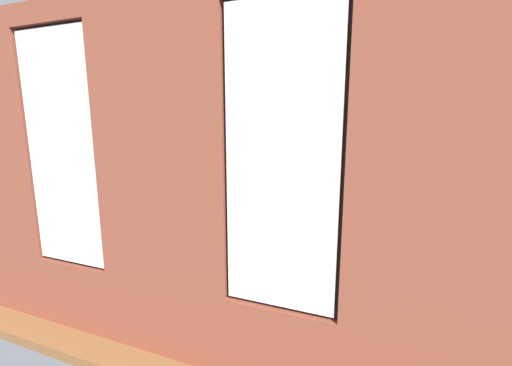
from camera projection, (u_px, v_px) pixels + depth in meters
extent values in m
cube|color=brown|center=(269.00, 251.00, 5.58)|extent=(6.62, 6.12, 0.10)
cube|color=brown|center=(476.00, 215.00, 2.01)|extent=(1.51, 0.16, 3.09)
cube|color=brown|center=(160.00, 186.00, 2.84)|extent=(1.23, 0.16, 3.09)
cube|color=brown|center=(280.00, 346.00, 2.68)|extent=(0.88, 0.16, 0.69)
cube|color=white|center=(281.00, 163.00, 2.36)|extent=(0.82, 0.03, 2.15)
cube|color=#38281E|center=(283.00, 162.00, 2.42)|extent=(0.88, 0.04, 2.21)
cube|color=brown|center=(80.00, 294.00, 3.46)|extent=(0.88, 0.16, 0.69)
cube|color=brown|center=(51.00, 13.00, 2.95)|extent=(0.88, 0.16, 0.19)
cube|color=white|center=(61.00, 152.00, 3.14)|extent=(0.82, 0.03, 2.15)
cube|color=#38281E|center=(67.00, 151.00, 3.20)|extent=(0.88, 0.04, 2.21)
cube|color=olive|center=(172.00, 280.00, 3.10)|extent=(3.20, 0.24, 0.06)
cube|color=black|center=(163.00, 99.00, 2.79)|extent=(0.40, 0.03, 0.53)
cube|color=#A33875|center=(164.00, 99.00, 2.80)|extent=(0.34, 0.01, 0.47)
cube|color=silver|center=(112.00, 149.00, 6.19)|extent=(0.10, 5.12, 3.09)
cube|color=black|center=(155.00, 283.00, 3.98)|extent=(1.90, 0.85, 0.42)
cube|color=black|center=(133.00, 261.00, 3.61)|extent=(1.90, 0.24, 0.38)
cube|color=black|center=(218.00, 270.00, 3.62)|extent=(0.22, 0.85, 0.24)
cube|color=black|center=(99.00, 247.00, 4.23)|extent=(0.22, 0.85, 0.24)
cube|color=#232326|center=(183.00, 265.00, 3.83)|extent=(0.67, 0.65, 0.12)
cube|color=#232326|center=(131.00, 255.00, 4.10)|extent=(0.67, 0.65, 0.12)
cube|color=black|center=(424.00, 261.00, 4.58)|extent=(1.02, 2.08, 0.42)
cube|color=black|center=(455.00, 236.00, 4.36)|extent=(0.41, 2.02, 0.38)
cube|color=black|center=(427.00, 221.00, 5.30)|extent=(0.87, 0.29, 0.24)
cube|color=black|center=(425.00, 265.00, 3.73)|extent=(0.87, 0.29, 0.24)
cube|color=#232326|center=(423.00, 233.00, 4.89)|extent=(0.70, 0.77, 0.12)
cube|color=#232326|center=(422.00, 252.00, 4.20)|extent=(0.70, 0.77, 0.12)
cube|color=olive|center=(266.00, 214.00, 5.97)|extent=(1.57, 0.72, 0.04)
cube|color=olive|center=(310.00, 227.00, 6.02)|extent=(0.07, 0.07, 0.41)
cube|color=olive|center=(236.00, 218.00, 6.55)|extent=(0.07, 0.07, 0.41)
cube|color=olive|center=(302.00, 238.00, 5.47)|extent=(0.07, 0.07, 0.41)
cube|color=olive|center=(221.00, 227.00, 6.01)|extent=(0.07, 0.07, 0.41)
cylinder|color=silver|center=(270.00, 213.00, 5.82)|extent=(0.07, 0.07, 0.08)
cylinder|color=#9E5638|center=(257.00, 208.00, 6.11)|extent=(0.12, 0.12, 0.09)
sphere|color=#3D8E42|center=(257.00, 202.00, 6.09)|extent=(0.14, 0.14, 0.14)
cube|color=#B2B2B7|center=(239.00, 212.00, 6.04)|extent=(0.14, 0.17, 0.02)
cube|color=#59595B|center=(266.00, 213.00, 5.96)|extent=(0.14, 0.17, 0.02)
cube|color=black|center=(292.00, 213.00, 5.92)|extent=(0.15, 0.16, 0.02)
cube|color=black|center=(125.00, 221.00, 6.20)|extent=(1.24, 0.42, 0.52)
cube|color=black|center=(124.00, 206.00, 6.14)|extent=(0.41, 0.20, 0.05)
cube|color=black|center=(124.00, 203.00, 6.13)|extent=(0.06, 0.04, 0.06)
cube|color=black|center=(122.00, 187.00, 6.08)|extent=(0.93, 0.04, 0.53)
cube|color=black|center=(123.00, 186.00, 6.10)|extent=(0.88, 0.01, 0.48)
cylinder|color=olive|center=(297.00, 214.00, 7.07)|extent=(0.48, 0.48, 0.28)
ellipsoid|color=white|center=(297.00, 198.00, 7.00)|extent=(1.07, 1.07, 0.43)
ellipsoid|color=navy|center=(293.00, 193.00, 7.01)|extent=(0.44, 0.44, 0.18)
cylinder|color=#9E5638|center=(102.00, 249.00, 5.03)|extent=(0.42, 0.42, 0.38)
cylinder|color=brown|center=(100.00, 232.00, 4.98)|extent=(0.06, 0.06, 0.16)
ellipsoid|color=#1E5B28|center=(98.00, 210.00, 4.92)|extent=(0.63, 0.63, 0.50)
cylinder|color=gray|center=(268.00, 313.00, 3.48)|extent=(0.30, 0.30, 0.30)
cylinder|color=brown|center=(268.00, 285.00, 3.42)|extent=(0.05, 0.05, 0.31)
cone|color=#3D8E42|center=(249.00, 247.00, 3.42)|extent=(0.53, 0.18, 0.54)
cone|color=#3D8E42|center=(260.00, 256.00, 3.17)|extent=(0.18, 0.52, 0.55)
cone|color=#3D8E42|center=(285.00, 248.00, 3.30)|extent=(0.48, 0.21, 0.58)
cone|color=#3D8E42|center=(273.00, 241.00, 3.49)|extent=(0.17, 0.46, 0.59)
cylinder|color=beige|center=(205.00, 200.00, 8.24)|extent=(0.30, 0.30, 0.30)
cylinder|color=brown|center=(205.00, 188.00, 8.19)|extent=(0.05, 0.05, 0.27)
cone|color=#286B2D|center=(196.00, 174.00, 8.27)|extent=(0.65, 0.27, 0.53)
cone|color=#286B2D|center=(200.00, 174.00, 7.91)|extent=(0.18, 0.59, 0.59)
cone|color=#286B2D|center=(211.00, 172.00, 8.05)|extent=(0.51, 0.18, 0.65)
cone|color=#286B2D|center=(208.00, 170.00, 8.29)|extent=(0.24, 0.53, 0.64)
cylinder|color=#9E5638|center=(395.00, 234.00, 6.06)|extent=(0.14, 0.14, 0.14)
cylinder|color=brown|center=(396.00, 228.00, 6.03)|extent=(0.02, 0.02, 0.10)
ellipsoid|color=#3D8E42|center=(397.00, 217.00, 6.00)|extent=(0.32, 0.32, 0.30)
cylinder|color=gray|center=(427.00, 221.00, 6.51)|extent=(0.30, 0.30, 0.33)
cylinder|color=brown|center=(428.00, 209.00, 6.47)|extent=(0.05, 0.05, 0.14)
ellipsoid|color=#337F38|center=(430.00, 192.00, 6.41)|extent=(0.70, 0.70, 0.50)
cylinder|color=#47423D|center=(343.00, 230.00, 6.21)|extent=(0.19, 0.19, 0.18)
cylinder|color=brown|center=(343.00, 223.00, 6.18)|extent=(0.03, 0.03, 0.08)
ellipsoid|color=#1E5B28|center=(344.00, 214.00, 6.15)|extent=(0.30, 0.30, 0.27)
cylinder|color=brown|center=(472.00, 353.00, 2.67)|extent=(0.04, 0.04, 0.07)
ellipsoid|color=#1E5B28|center=(475.00, 327.00, 2.63)|extent=(0.43, 0.43, 0.36)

